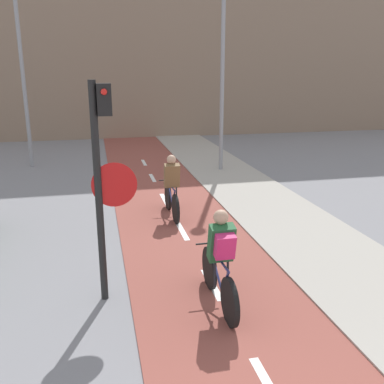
# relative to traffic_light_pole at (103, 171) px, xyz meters

# --- Properties ---
(building_row_background) EXTENTS (60.00, 5.20, 11.16)m
(building_row_background) POSITION_rel_traffic_light_pole_xyz_m (1.67, 19.07, 3.53)
(building_row_background) COLOR #89705B
(building_row_background) RESTS_ON ground_plane
(traffic_light_pole) EXTENTS (0.67, 0.25, 3.34)m
(traffic_light_pole) POSITION_rel_traffic_light_pole_xyz_m (0.00, 0.00, 0.00)
(traffic_light_pole) COLOR black
(traffic_light_pole) RESTS_ON ground_plane
(street_lamp_far) EXTENTS (0.36, 0.36, 6.79)m
(street_lamp_far) POSITION_rel_traffic_light_pole_xyz_m (-2.45, 10.31, 2.09)
(street_lamp_far) COLOR gray
(street_lamp_far) RESTS_ON ground_plane
(street_lamp_sidewalk) EXTENTS (0.36, 0.36, 6.38)m
(street_lamp_sidewalk) POSITION_rel_traffic_light_pole_xyz_m (4.21, 8.18, 1.87)
(street_lamp_sidewalk) COLOR gray
(street_lamp_sidewalk) RESTS_ON ground_plane
(cyclist_near) EXTENTS (0.46, 1.80, 1.54)m
(cyclist_near) POSITION_rel_traffic_light_pole_xyz_m (1.61, -0.63, -1.33)
(cyclist_near) COLOR black
(cyclist_near) RESTS_ON ground_plane
(cyclist_far) EXTENTS (0.46, 1.76, 1.53)m
(cyclist_far) POSITION_rel_traffic_light_pole_xyz_m (1.64, 3.63, -1.38)
(cyclist_far) COLOR black
(cyclist_far) RESTS_ON ground_plane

